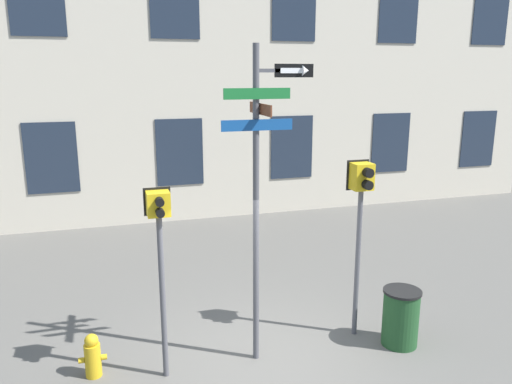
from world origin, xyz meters
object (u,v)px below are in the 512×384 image
at_px(pedestrian_signal_left, 160,236).
at_px(fire_hydrant, 93,356).
at_px(trash_bin, 401,317).
at_px(pedestrian_signal_right, 361,201).
at_px(street_sign_pole, 260,181).

distance_m(pedestrian_signal_left, fire_hydrant, 2.08).
bearing_deg(fire_hydrant, trash_bin, -6.23).
xyz_separation_m(pedestrian_signal_left, fire_hydrant, (-1.00, 0.29, -1.80)).
distance_m(pedestrian_signal_left, trash_bin, 4.04).
bearing_deg(trash_bin, pedestrian_signal_right, 136.71).
relative_size(street_sign_pole, pedestrian_signal_right, 1.59).
bearing_deg(fire_hydrant, pedestrian_signal_left, -16.37).
relative_size(pedestrian_signal_left, pedestrian_signal_right, 0.94).
relative_size(fire_hydrant, trash_bin, 0.70).
distance_m(street_sign_pole, pedestrian_signal_right, 1.80).
bearing_deg(street_sign_pole, fire_hydrant, 174.56).
bearing_deg(pedestrian_signal_right, fire_hydrant, 179.87).
distance_m(pedestrian_signal_right, trash_bin, 1.97).
bearing_deg(pedestrian_signal_right, street_sign_pole, -172.66).
bearing_deg(pedestrian_signal_right, pedestrian_signal_left, -174.87).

